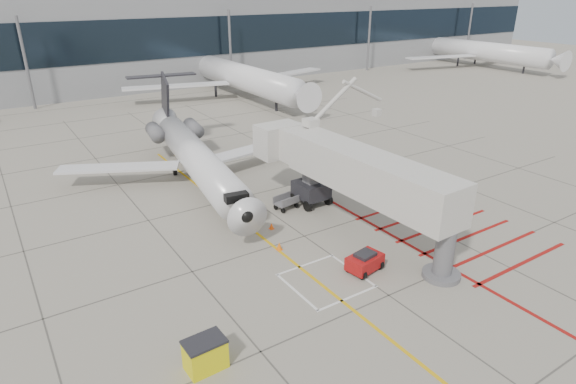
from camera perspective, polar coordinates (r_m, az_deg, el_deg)
ground_plane at (r=29.56m, az=6.42°, el=-8.32°), size 260.00×260.00×0.00m
regional_jet at (r=38.38m, az=-10.16°, el=5.11°), size 26.33×31.27×7.41m
jet_bridge at (r=31.45m, az=9.41°, el=1.17°), size 9.45×19.02×7.51m
pushback_tug at (r=28.69m, az=9.08°, el=-8.09°), size 2.32×1.67×1.24m
spill_bin at (r=22.23m, az=-9.79°, el=-18.40°), size 1.75×1.20×1.48m
baggage_cart at (r=35.92m, az=-0.23°, el=-1.20°), size 1.87×1.35×1.09m
ground_power_unit at (r=36.12m, az=18.58°, el=-1.76°), size 2.52×1.90×1.77m
cone_nose at (r=30.59m, az=-1.05°, el=-6.42°), size 0.38×0.38×0.53m
cone_side at (r=33.14m, az=-1.97°, el=-4.04°), size 0.32×0.32×0.45m
terminal_building at (r=93.40m, az=-17.28°, el=17.06°), size 180.00×28.00×14.00m
terminal_glass_band at (r=79.99m, az=-14.29°, el=17.22°), size 180.00×0.10×6.00m
bg_aircraft_c at (r=73.89m, az=-6.13°, el=15.41°), size 33.28×36.98×11.09m
bg_aircraft_e at (r=110.68m, az=21.55°, el=16.61°), size 33.75×37.50×11.25m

